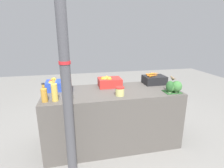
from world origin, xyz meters
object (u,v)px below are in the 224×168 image
broccoli_pile (173,87)px  sparrow_bird (173,78)px  pickle_jar (120,91)px  juice_bottle_amber (44,94)px  support_pole (65,66)px  apple_crate (58,85)px  juice_bottle_golden (54,91)px  orange_crate (109,82)px  carrot_crate (154,80)px

broccoli_pile → sparrow_bird: bearing=110.3°
pickle_jar → juice_bottle_amber: bearing=-178.6°
support_pole → pickle_jar: size_ratio=21.88×
apple_crate → juice_bottle_golden: bearing=-90.0°
orange_crate → broccoli_pile: broccoli_pile is taller
orange_crate → juice_bottle_amber: 0.98m
support_pole → sparrow_bird: size_ratio=19.41×
support_pole → carrot_crate: size_ratio=7.64×
support_pole → apple_crate: support_pole is taller
support_pole → juice_bottle_golden: 0.55m
pickle_jar → support_pole: bearing=-148.5°
broccoli_pile → carrot_crate: bearing=97.0°
orange_crate → sparrow_bird: 0.92m
orange_crate → pickle_jar: (0.06, -0.43, -0.02)m
carrot_crate → juice_bottle_amber: bearing=-164.4°
support_pole → carrot_crate: (1.33, 0.83, -0.42)m
sparrow_bird → juice_bottle_golden: bearing=89.9°
support_pole → juice_bottle_amber: bearing=127.0°
juice_bottle_golden → orange_crate: bearing=30.8°
carrot_crate → juice_bottle_amber: (-1.62, -0.45, 0.03)m
support_pole → broccoli_pile: (1.39, 0.36, -0.40)m
sparrow_bird → orange_crate: bearing=60.5°
juice_bottle_amber → pickle_jar: 0.93m
carrot_crate → juice_bottle_amber: 1.68m
sparrow_bird → support_pole: bearing=105.0°
juice_bottle_golden → juice_bottle_amber: bearing=180.0°
apple_crate → carrot_crate: bearing=0.1°
support_pole → apple_crate: size_ratio=7.64×
broccoli_pile → juice_bottle_golden: size_ratio=0.79×
carrot_crate → juice_bottle_amber: juice_bottle_amber is taller
support_pole → broccoli_pile: 1.49m
broccoli_pile → pickle_jar: broccoli_pile is taller
orange_crate → pickle_jar: 0.43m
apple_crate → sparrow_bird: sparrow_bird is taller
pickle_jar → carrot_crate: bearing=32.1°
apple_crate → sparrow_bird: (1.55, -0.45, 0.13)m
apple_crate → broccoli_pile: bearing=-16.7°
apple_crate → broccoli_pile: size_ratio=1.55×
juice_bottle_golden → broccoli_pile: bearing=-0.6°
orange_crate → broccoli_pile: size_ratio=1.55×
juice_bottle_amber → sparrow_bird: bearing=0.1°
carrot_crate → juice_bottle_golden: juice_bottle_golden is taller
apple_crate → juice_bottle_amber: 0.47m
broccoli_pile → sparrow_bird: sparrow_bird is taller
juice_bottle_amber → sparrow_bird: size_ratio=1.71×
broccoli_pile → juice_bottle_amber: (-1.67, 0.02, 0.01)m
broccoli_pile → juice_bottle_golden: 1.56m
juice_bottle_golden → pickle_jar: bearing=1.6°
juice_bottle_amber → juice_bottle_golden: juice_bottle_golden is taller
orange_crate → juice_bottle_golden: (-0.75, -0.45, 0.05)m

